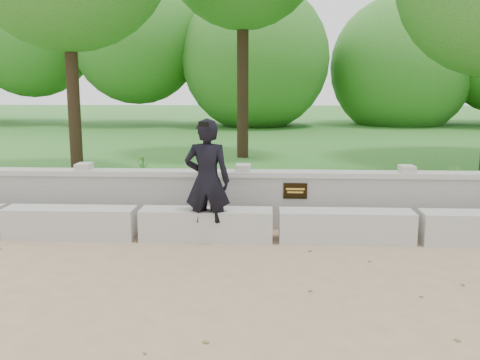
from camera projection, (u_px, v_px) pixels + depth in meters
The scene contains 9 objects.
ground at pixel (279, 290), 5.83m from camera, with size 80.00×80.00×0.00m, color tan.
lawn at pixel (270, 142), 19.57m from camera, with size 40.00×22.00×0.25m, color #286A24.
concrete_bench at pixel (276, 225), 7.66m from camera, with size 11.90×0.45×0.45m.
parapet_wall at pixel (275, 199), 8.31m from camera, with size 12.50×0.35×0.90m.
man_main at pixel (207, 181), 7.49m from camera, with size 0.66×0.59×1.76m.
shrub_a at pixel (147, 184), 9.09m from camera, with size 0.31×0.21×0.58m, color #41862D.
shrub_b at pixel (453, 185), 8.89m from camera, with size 0.35×0.28×0.64m, color #41862D.
shrub_c at pixel (364, 188), 8.91m from camera, with size 0.47×0.41×0.53m, color #41862D.
shrub_d at pixel (143, 167), 11.15m from camera, with size 0.31×0.28×0.55m, color #41862D.
Camera 1 is at (-0.15, -5.54, 2.22)m, focal length 40.00 mm.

